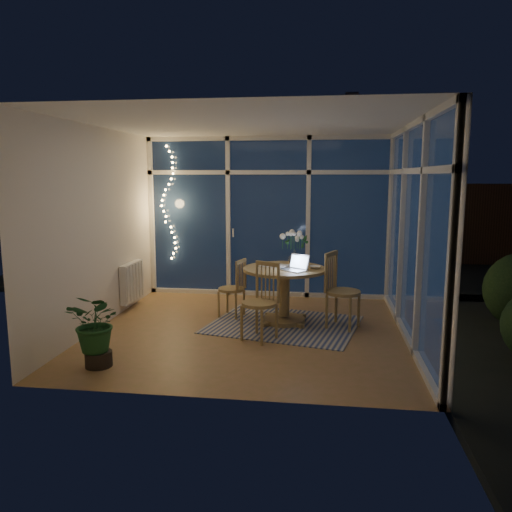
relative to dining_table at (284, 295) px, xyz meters
name	(u,v)px	position (x,y,z in m)	size (l,w,h in m)	color
floor	(251,331)	(-0.40, -0.41, -0.38)	(4.00, 4.00, 0.00)	olive
ceiling	(251,123)	(-0.40, -0.41, 2.22)	(4.00, 4.00, 0.00)	silver
wall_back	(268,217)	(-0.40, 1.59, 0.92)	(4.00, 0.04, 2.60)	white
wall_front	(217,256)	(-0.40, -2.41, 0.92)	(4.00, 0.04, 2.60)	white
wall_left	(99,228)	(-2.40, -0.41, 0.92)	(0.04, 4.00, 2.60)	white
wall_right	(416,233)	(1.60, -0.41, 0.92)	(0.04, 4.00, 2.60)	white
window_wall_back	(268,217)	(-0.40, 1.55, 0.92)	(4.00, 0.10, 2.60)	silver
window_wall_right	(413,233)	(1.56, -0.41, 0.92)	(0.10, 4.00, 2.60)	silver
radiator	(132,282)	(-2.34, 0.49, 0.02)	(0.10, 0.70, 0.58)	silver
fairy_lights	(168,203)	(-2.05, 1.47, 1.15)	(0.24, 0.10, 1.85)	#FFC166
garden_patio	(304,267)	(0.10, 4.59, -0.44)	(12.00, 6.00, 0.10)	black
garden_fence	(284,222)	(-0.40, 5.09, 0.52)	(11.00, 0.08, 1.80)	#342413
neighbour_roof	(303,168)	(-0.10, 8.09, 1.82)	(7.00, 3.00, 2.20)	#34353E
garden_shrubs	(235,254)	(-1.20, 2.99, 0.07)	(0.90, 0.90, 0.90)	black
rug	(284,324)	(0.00, -0.10, -0.37)	(1.89, 1.51, 0.01)	#BCB199
dining_table	(284,295)	(0.00, 0.00, 0.00)	(1.11, 1.11, 0.76)	olive
chair_left	(231,288)	(-0.76, 0.20, 0.04)	(0.39, 0.39, 0.84)	olive
chair_right	(343,290)	(0.78, -0.13, 0.13)	(0.47, 0.47, 1.01)	olive
chair_front	(259,302)	(-0.25, -0.75, 0.10)	(0.44, 0.44, 0.95)	olive
laptop	(294,262)	(0.13, -0.19, 0.49)	(0.30, 0.26, 0.22)	silver
flower_vase	(295,257)	(0.12, 0.31, 0.48)	(0.20, 0.20, 0.21)	silver
bowl	(315,267)	(0.41, 0.00, 0.40)	(0.15, 0.15, 0.04)	white
newspapers	(273,265)	(-0.17, 0.13, 0.39)	(0.35, 0.27, 0.01)	silver
phone	(285,268)	(0.02, -0.05, 0.38)	(0.12, 0.06, 0.01)	black
potted_plant	(97,331)	(-1.80, -1.82, 0.00)	(0.54, 0.47, 0.76)	#1A4B21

